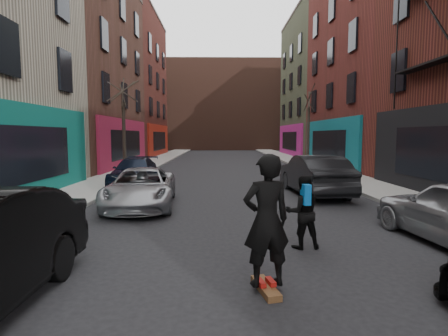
{
  "coord_description": "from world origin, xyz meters",
  "views": [
    {
      "loc": [
        -0.61,
        -2.65,
        2.39
      ],
      "look_at": [
        -0.5,
        5.62,
        1.6
      ],
      "focal_mm": 28.0,
      "sensor_mm": 36.0,
      "label": 1
    }
  ],
  "objects_px": {
    "skateboard": "(266,288)",
    "skateboarder": "(266,220)",
    "tree_right_far": "(309,120)",
    "parked_left_far": "(141,188)",
    "parked_left_end": "(135,172)",
    "pedestrian": "(302,212)",
    "parked_right_end": "(314,175)",
    "tree_left_far": "(124,118)"
  },
  "relations": [
    {
      "from": "parked_right_end",
      "to": "skateboarder",
      "type": "distance_m",
      "value": 9.24
    },
    {
      "from": "parked_left_far",
      "to": "skateboard",
      "type": "bearing_deg",
      "value": -67.97
    },
    {
      "from": "parked_left_far",
      "to": "parked_right_end",
      "type": "height_order",
      "value": "parked_right_end"
    },
    {
      "from": "tree_right_far",
      "to": "skateboarder",
      "type": "height_order",
      "value": "tree_right_far"
    },
    {
      "from": "tree_left_far",
      "to": "skateboard",
      "type": "xyz_separation_m",
      "value": [
        6.3,
        -15.51,
        -3.33
      ]
    },
    {
      "from": "tree_right_far",
      "to": "skateboard",
      "type": "bearing_deg",
      "value": -105.84
    },
    {
      "from": "parked_right_end",
      "to": "skateboarder",
      "type": "xyz_separation_m",
      "value": [
        -3.1,
        -8.7,
        0.31
      ]
    },
    {
      "from": "parked_left_far",
      "to": "skateboarder",
      "type": "relative_size",
      "value": 2.28
    },
    {
      "from": "pedestrian",
      "to": "skateboarder",
      "type": "bearing_deg",
      "value": 58.3
    },
    {
      "from": "tree_left_far",
      "to": "tree_right_far",
      "type": "relative_size",
      "value": 0.96
    },
    {
      "from": "parked_right_end",
      "to": "skateboarder",
      "type": "relative_size",
      "value": 2.4
    },
    {
      "from": "tree_right_far",
      "to": "parked_left_far",
      "type": "relative_size",
      "value": 1.48
    },
    {
      "from": "tree_left_far",
      "to": "skateboard",
      "type": "distance_m",
      "value": 17.06
    },
    {
      "from": "skateboarder",
      "to": "skateboard",
      "type": "bearing_deg",
      "value": -12.74
    },
    {
      "from": "tree_left_far",
      "to": "skateboard",
      "type": "height_order",
      "value": "tree_left_far"
    },
    {
      "from": "tree_right_far",
      "to": "skateboarder",
      "type": "relative_size",
      "value": 3.38
    },
    {
      "from": "skateboard",
      "to": "skateboarder",
      "type": "relative_size",
      "value": 0.4
    },
    {
      "from": "skateboard",
      "to": "pedestrian",
      "type": "xyz_separation_m",
      "value": [
        1.04,
        2.05,
        0.73
      ]
    },
    {
      "from": "parked_left_far",
      "to": "parked_left_end",
      "type": "distance_m",
      "value": 5.15
    },
    {
      "from": "skateboard",
      "to": "pedestrian",
      "type": "bearing_deg",
      "value": 50.32
    },
    {
      "from": "parked_right_end",
      "to": "pedestrian",
      "type": "bearing_deg",
      "value": 69.34
    },
    {
      "from": "tree_left_far",
      "to": "skateboarder",
      "type": "relative_size",
      "value": 3.23
    },
    {
      "from": "parked_left_far",
      "to": "pedestrian",
      "type": "bearing_deg",
      "value": -50.19
    },
    {
      "from": "parked_left_far",
      "to": "pedestrian",
      "type": "distance_m",
      "value": 6.12
    },
    {
      "from": "tree_left_far",
      "to": "parked_right_end",
      "type": "distance_m",
      "value": 11.89
    },
    {
      "from": "parked_left_end",
      "to": "pedestrian",
      "type": "distance_m",
      "value": 10.9
    },
    {
      "from": "parked_left_end",
      "to": "skateboarder",
      "type": "bearing_deg",
      "value": -68.74
    },
    {
      "from": "skateboard",
      "to": "pedestrian",
      "type": "height_order",
      "value": "pedestrian"
    },
    {
      "from": "tree_left_far",
      "to": "tree_right_far",
      "type": "xyz_separation_m",
      "value": [
        12.4,
        6.0,
        0.15
      ]
    },
    {
      "from": "skateboarder",
      "to": "pedestrian",
      "type": "relative_size",
      "value": 1.31
    },
    {
      "from": "parked_left_far",
      "to": "parked_left_end",
      "type": "xyz_separation_m",
      "value": [
        -1.4,
        4.95,
        0.01
      ]
    },
    {
      "from": "tree_right_far",
      "to": "parked_right_end",
      "type": "distance_m",
      "value": 13.44
    },
    {
      "from": "skateboarder",
      "to": "parked_right_end",
      "type": "bearing_deg",
      "value": -122.37
    },
    {
      "from": "tree_left_far",
      "to": "skateboarder",
      "type": "xyz_separation_m",
      "value": [
        6.3,
        -15.51,
        -2.27
      ]
    },
    {
      "from": "tree_left_far",
      "to": "pedestrian",
      "type": "height_order",
      "value": "tree_left_far"
    },
    {
      "from": "parked_left_far",
      "to": "skateboard",
      "type": "height_order",
      "value": "parked_left_far"
    },
    {
      "from": "parked_right_end",
      "to": "tree_right_far",
      "type": "bearing_deg",
      "value": -106.62
    },
    {
      "from": "tree_left_far",
      "to": "parked_left_far",
      "type": "xyz_separation_m",
      "value": [
        3.0,
        -9.15,
        -2.74
      ]
    },
    {
      "from": "parked_left_end",
      "to": "skateboard",
      "type": "xyz_separation_m",
      "value": [
        4.7,
        -11.31,
        -0.6
      ]
    },
    {
      "from": "pedestrian",
      "to": "tree_right_far",
      "type": "bearing_deg",
      "value": -109.34
    },
    {
      "from": "parked_left_end",
      "to": "pedestrian",
      "type": "xyz_separation_m",
      "value": [
        5.74,
        -9.26,
        0.13
      ]
    },
    {
      "from": "parked_right_end",
      "to": "parked_left_end",
      "type": "bearing_deg",
      "value": -21.98
    }
  ]
}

